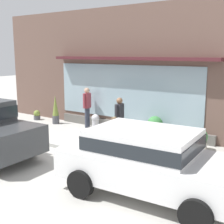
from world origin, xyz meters
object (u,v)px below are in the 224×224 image
Objects in this scene: potted_plant_low_front at (116,122)px; pedestrian_passerby at (87,104)px; potted_plant_window_left at (155,127)px; parked_car_white at (148,158)px; potted_plant_near_hydrant at (55,110)px; fire_hydrant at (95,128)px; potted_plant_doorstep at (200,139)px; potted_plant_window_center at (37,115)px; pedestrian_with_handbag at (119,117)px.

pedestrian_passerby is at bearing 179.13° from potted_plant_low_front.
pedestrian_passerby is 3.27m from potted_plant_window_left.
parked_car_white is (5.18, -4.17, -0.15)m from pedestrian_passerby.
parked_car_white is 3.28× the size of potted_plant_near_hydrant.
potted_plant_window_left is at bearing -100.24° from pedestrian_passerby.
pedestrian_passerby is (-1.61, 1.49, 0.50)m from fire_hydrant.
potted_plant_doorstep is at bearing 18.42° from fire_hydrant.
fire_hydrant is at bearing 139.82° from parked_car_white.
fire_hydrant is 4.70m from potted_plant_window_center.
potted_plant_window_center is at bearing 164.33° from fire_hydrant.
fire_hydrant is 2.18× the size of potted_plant_window_center.
fire_hydrant is 1.48m from potted_plant_low_front.
potted_plant_low_front is (-1.74, 0.02, -0.05)m from potted_plant_window_left.
potted_plant_window_left is 4.82m from potted_plant_near_hydrant.
potted_plant_near_hydrant is 6.61m from potted_plant_doorstep.
potted_plant_low_front is at bearing -144.70° from pedestrian_with_handbag.
pedestrian_passerby is 3.02m from potted_plant_window_center.
pedestrian_with_handbag is 1.83× the size of potted_plant_low_front.
potted_plant_low_front is 4.41m from potted_plant_window_center.
potted_plant_doorstep is (3.42, 1.14, -0.14)m from fire_hydrant.
potted_plant_doorstep is at bearing -0.48° from potted_plant_near_hydrant.
potted_plant_window_left is at bearing 111.97° from parked_car_white.
pedestrian_passerby reaches higher than potted_plant_doorstep.
potted_plant_window_left is 1.75m from potted_plant_low_front.
parked_car_white is at bearing -36.84° from fire_hydrant.
pedestrian_with_handbag is 0.39× the size of parked_car_white.
pedestrian_with_handbag reaches higher than parked_car_white.
parked_car_white reaches higher than fire_hydrant.
pedestrian_with_handbag reaches higher than potted_plant_window_left.
pedestrian_with_handbag reaches higher than potted_plant_low_front.
parked_car_white is 9.02m from potted_plant_window_center.
potted_plant_near_hydrant is at bearing 159.51° from fire_hydrant.
potted_plant_near_hydrant reaches higher than potted_plant_low_front.
parked_car_white is at bearing 40.10° from pedestrian_with_handbag.
parked_car_white is at bearing -25.98° from potted_plant_window_center.
fire_hydrant reaches higher than potted_plant_doorstep.
potted_plant_window_left is at bearing 3.03° from potted_plant_near_hydrant.
pedestrian_passerby is 5.08m from potted_plant_doorstep.
parked_car_white is at bearing -87.67° from potted_plant_doorstep.
pedestrian_with_handbag is at bearing 129.75° from parked_car_white.
parked_car_white is at bearing -138.27° from pedestrian_passerby.
potted_plant_doorstep is (6.61, -0.05, -0.25)m from potted_plant_near_hydrant.
pedestrian_with_handbag reaches higher than potted_plant_near_hydrant.
pedestrian_passerby is at bearing 137.16° from fire_hydrant.
pedestrian_with_handbag is 1.52m from potted_plant_window_left.
fire_hydrant is at bearing -85.21° from potted_plant_low_front.
potted_plant_window_left is 0.68× the size of potted_plant_near_hydrant.
pedestrian_with_handbag is 2.78m from pedestrian_passerby.
pedestrian_with_handbag is at bearing -13.50° from potted_plant_near_hydrant.
potted_plant_near_hydrant is (-4.81, -0.25, 0.14)m from potted_plant_window_left.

